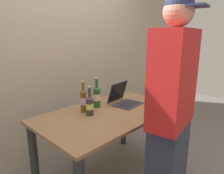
% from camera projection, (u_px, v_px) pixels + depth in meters
% --- Properties ---
extents(desk, '(1.42, 0.83, 0.75)m').
position_uv_depth(desk, '(109.00, 125.00, 2.07)').
color(desk, olive).
rests_on(desk, ground).
extents(laptop, '(0.33, 0.32, 0.24)m').
position_uv_depth(laptop, '(124.00, 99.00, 2.27)').
color(laptop, '#383D4C').
rests_on(laptop, desk).
extents(beer_bottle_green, '(0.08, 0.08, 0.32)m').
position_uv_depth(beer_bottle_green, '(97.00, 96.00, 2.15)').
color(beer_bottle_green, '#1E5123').
rests_on(beer_bottle_green, desk).
extents(beer_bottle_amber, '(0.07, 0.07, 0.29)m').
position_uv_depth(beer_bottle_amber, '(90.00, 105.00, 1.93)').
color(beer_bottle_amber, '#333333').
rests_on(beer_bottle_amber, desk).
extents(beer_bottle_brown, '(0.06, 0.06, 0.32)m').
position_uv_depth(beer_bottle_brown, '(83.00, 100.00, 2.01)').
color(beer_bottle_brown, brown).
rests_on(beer_bottle_brown, desk).
extents(person_figure, '(0.48, 0.32, 1.78)m').
position_uv_depth(person_figure, '(171.00, 118.00, 1.50)').
color(person_figure, '#2D3347').
rests_on(person_figure, ground).
extents(back_wall, '(6.00, 0.10, 2.60)m').
position_uv_depth(back_wall, '(57.00, 52.00, 2.51)').
color(back_wall, tan).
rests_on(back_wall, ground).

